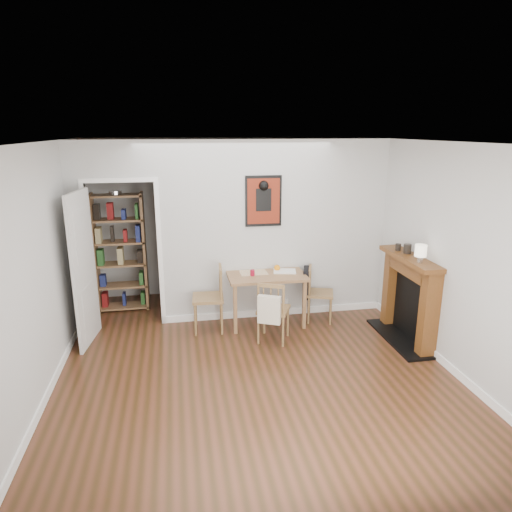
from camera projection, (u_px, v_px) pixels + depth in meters
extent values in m
plane|color=#572D1C|center=(252.00, 361.00, 5.56)|extent=(5.20, 5.20, 0.00)
plane|color=beige|center=(226.00, 217.00, 7.68)|extent=(4.50, 0.00, 4.50)
plane|color=beige|center=(323.00, 376.00, 2.75)|extent=(4.50, 0.00, 4.50)
plane|color=beige|center=(42.00, 269.00, 4.83)|extent=(0.00, 5.20, 5.20)
plane|color=beige|center=(432.00, 250.00, 5.59)|extent=(0.00, 5.20, 5.20)
plane|color=silver|center=(251.00, 142.00, 4.86)|extent=(5.20, 5.20, 0.00)
cube|color=beige|center=(274.00, 231.00, 6.64)|extent=(3.35, 0.10, 2.60)
cube|color=beige|center=(80.00, 238.00, 6.18)|extent=(0.25, 0.10, 2.60)
cube|color=beige|center=(118.00, 161.00, 6.00)|extent=(0.90, 0.10, 0.55)
cube|color=white|center=(89.00, 258.00, 6.27)|extent=(0.06, 0.14, 2.05)
cube|color=white|center=(160.00, 254.00, 6.43)|extent=(0.06, 0.14, 2.05)
cube|color=white|center=(274.00, 312.00, 6.92)|extent=(3.35, 0.02, 0.10)
cube|color=white|center=(43.00, 405.00, 4.60)|extent=(0.02, 4.00, 0.10)
cube|color=white|center=(448.00, 365.00, 5.36)|extent=(0.02, 4.00, 0.10)
cube|color=silver|center=(84.00, 269.00, 5.83)|extent=(0.15, 0.80, 2.00)
cube|color=black|center=(263.00, 201.00, 6.42)|extent=(0.52, 0.02, 0.72)
cube|color=maroon|center=(264.00, 201.00, 6.41)|extent=(0.46, 0.00, 0.64)
cube|color=#8F6542|center=(266.00, 275.00, 6.48)|extent=(1.10, 0.70, 0.04)
cube|color=#8F6542|center=(235.00, 310.00, 6.22)|extent=(0.05, 0.05, 0.71)
cube|color=#8F6542|center=(304.00, 305.00, 6.39)|extent=(0.05, 0.05, 0.71)
cube|color=#8F6542|center=(230.00, 295.00, 6.77)|extent=(0.05, 0.05, 0.71)
cube|color=#8F6542|center=(294.00, 291.00, 6.93)|extent=(0.05, 0.05, 0.71)
cube|color=black|center=(306.00, 282.00, 6.64)|extent=(0.19, 0.35, 0.43)
cube|color=beige|center=(270.00, 309.00, 5.78)|extent=(0.30, 0.21, 0.37)
cube|color=#8F6542|center=(96.00, 254.00, 6.90)|extent=(0.04, 0.31, 1.82)
cube|color=#8F6542|center=(145.00, 251.00, 7.02)|extent=(0.04, 0.31, 1.82)
cube|color=#8F6542|center=(125.00, 306.00, 7.20)|extent=(0.77, 0.31, 0.03)
cube|color=#8F6542|center=(121.00, 264.00, 7.01)|extent=(0.77, 0.31, 0.03)
cube|color=#8F6542|center=(116.00, 195.00, 6.73)|extent=(0.77, 0.31, 0.03)
cube|color=maroon|center=(120.00, 252.00, 6.96)|extent=(0.67, 0.25, 0.25)
cube|color=brown|center=(429.00, 315.00, 5.55)|extent=(0.20, 0.16, 1.10)
cube|color=brown|center=(392.00, 288.00, 6.48)|extent=(0.20, 0.16, 1.10)
cube|color=brown|center=(411.00, 258.00, 5.85)|extent=(0.30, 1.21, 0.06)
cube|color=brown|center=(412.00, 268.00, 5.89)|extent=(0.20, 0.85, 0.20)
cube|color=black|center=(412.00, 307.00, 6.05)|extent=(0.08, 0.81, 0.88)
cube|color=black|center=(401.00, 338.00, 6.15)|extent=(0.45, 1.25, 0.03)
cylinder|color=maroon|center=(252.00, 273.00, 6.39)|extent=(0.06, 0.06, 0.08)
sphere|color=orange|center=(277.00, 268.00, 6.60)|extent=(0.09, 0.09, 0.09)
cube|color=beige|center=(254.00, 272.00, 6.53)|extent=(0.39, 0.30, 0.00)
cube|color=white|center=(285.00, 271.00, 6.57)|extent=(0.36, 0.29, 0.02)
cylinder|color=silver|center=(420.00, 260.00, 5.54)|extent=(0.07, 0.07, 0.08)
cylinder|color=white|center=(421.00, 251.00, 5.51)|extent=(0.14, 0.14, 0.14)
cylinder|color=black|center=(407.00, 249.00, 5.96)|extent=(0.10, 0.10, 0.12)
cylinder|color=black|center=(398.00, 247.00, 6.10)|extent=(0.07, 0.07, 0.09)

